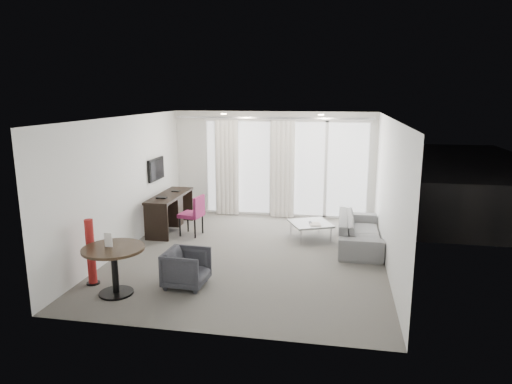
% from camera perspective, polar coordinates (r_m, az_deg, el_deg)
% --- Properties ---
extents(floor, '(5.00, 6.00, 0.00)m').
position_cam_1_polar(floor, '(8.84, -0.71, -7.80)').
color(floor, '#5E5B54').
rests_on(floor, ground).
extents(ceiling, '(5.00, 6.00, 0.00)m').
position_cam_1_polar(ceiling, '(8.32, -0.76, 9.27)').
color(ceiling, white).
rests_on(ceiling, ground).
extents(wall_left, '(0.00, 6.00, 2.60)m').
position_cam_1_polar(wall_left, '(9.29, -16.04, 1.03)').
color(wall_left, silver).
rests_on(wall_left, ground).
extents(wall_right, '(0.00, 6.00, 2.60)m').
position_cam_1_polar(wall_right, '(8.38, 16.29, -0.18)').
color(wall_right, silver).
rests_on(wall_right, ground).
extents(wall_front, '(5.00, 0.00, 2.60)m').
position_cam_1_polar(wall_front, '(5.67, -6.64, -5.64)').
color(wall_front, silver).
rests_on(wall_front, ground).
extents(window_panel, '(4.00, 0.02, 2.38)m').
position_cam_1_polar(window_panel, '(11.36, 3.68, 2.95)').
color(window_panel, white).
rests_on(window_panel, ground).
extents(window_frame, '(4.10, 0.06, 2.44)m').
position_cam_1_polar(window_frame, '(11.35, 3.67, 2.94)').
color(window_frame, white).
rests_on(window_frame, ground).
extents(curtain_left, '(0.60, 0.20, 2.38)m').
position_cam_1_polar(curtain_left, '(11.46, -3.65, 3.03)').
color(curtain_left, silver).
rests_on(curtain_left, ground).
extents(curtain_right, '(0.60, 0.20, 2.38)m').
position_cam_1_polar(curtain_right, '(11.20, 3.32, 2.82)').
color(curtain_right, silver).
rests_on(curtain_right, ground).
extents(curtain_track, '(4.80, 0.04, 0.04)m').
position_cam_1_polar(curtain_track, '(11.10, 2.10, 9.24)').
color(curtain_track, '#B2B2B7').
rests_on(curtain_track, ceiling).
extents(downlight_a, '(0.12, 0.12, 0.02)m').
position_cam_1_polar(downlight_a, '(10.08, -4.06, 9.71)').
color(downlight_a, '#FFE0B2').
rests_on(downlight_a, ceiling).
extents(downlight_b, '(0.12, 0.12, 0.02)m').
position_cam_1_polar(downlight_b, '(9.77, 8.12, 9.54)').
color(downlight_b, '#FFE0B2').
rests_on(downlight_b, ceiling).
extents(desk, '(0.54, 1.73, 0.81)m').
position_cam_1_polar(desk, '(10.46, -10.67, -2.51)').
color(desk, black).
rests_on(desk, floor).
extents(tv, '(0.05, 0.80, 0.50)m').
position_cam_1_polar(tv, '(10.56, -12.37, 2.80)').
color(tv, black).
rests_on(tv, wall_left).
extents(desk_chair, '(0.55, 0.52, 0.88)m').
position_cam_1_polar(desk_chair, '(10.00, -8.12, -2.89)').
color(desk_chair, '#852150').
rests_on(desk_chair, floor).
extents(round_table, '(1.18, 1.18, 0.75)m').
position_cam_1_polar(round_table, '(7.39, -17.23, -9.39)').
color(round_table, '#302215').
rests_on(round_table, floor).
extents(menu_card, '(0.12, 0.02, 0.22)m').
position_cam_1_polar(menu_card, '(7.33, -17.90, -6.77)').
color(menu_card, white).
rests_on(menu_card, round_table).
extents(red_lamp, '(0.26, 0.26, 1.08)m').
position_cam_1_polar(red_lamp, '(7.83, -19.95, -7.07)').
color(red_lamp, maroon).
rests_on(red_lamp, floor).
extents(tub_armchair, '(0.69, 0.68, 0.60)m').
position_cam_1_polar(tub_armchair, '(7.46, -8.68, -9.38)').
color(tub_armchair, '#2E2F35').
rests_on(tub_armchair, floor).
extents(coffee_table, '(1.05, 1.05, 0.36)m').
position_cam_1_polar(coffee_table, '(9.77, 6.81, -4.82)').
color(coffee_table, gray).
rests_on(coffee_table, floor).
extents(remote, '(0.09, 0.18, 0.02)m').
position_cam_1_polar(remote, '(9.69, 6.82, -3.84)').
color(remote, black).
rests_on(remote, coffee_table).
extents(magazine, '(0.28, 0.33, 0.02)m').
position_cam_1_polar(magazine, '(9.59, 7.41, -4.03)').
color(magazine, gray).
rests_on(magazine, coffee_table).
extents(sofa, '(0.83, 2.11, 0.62)m').
position_cam_1_polar(sofa, '(9.48, 12.79, -4.77)').
color(sofa, slate).
rests_on(sofa, floor).
extents(terrace_slab, '(5.60, 3.00, 0.12)m').
position_cam_1_polar(terrace_slab, '(13.09, 4.39, -1.45)').
color(terrace_slab, '#4D4D50').
rests_on(terrace_slab, ground).
extents(rattan_chair_a, '(0.70, 0.70, 0.83)m').
position_cam_1_polar(rattan_chair_a, '(12.49, 7.22, 0.07)').
color(rattan_chair_a, '#433121').
rests_on(rattan_chair_a, terrace_slab).
extents(rattan_chair_b, '(0.60, 0.60, 0.75)m').
position_cam_1_polar(rattan_chair_b, '(13.16, 10.01, 0.41)').
color(rattan_chair_b, '#433121').
rests_on(rattan_chair_b, terrace_slab).
extents(rattan_table, '(0.55, 0.55, 0.50)m').
position_cam_1_polar(rattan_table, '(12.39, 9.14, -0.88)').
color(rattan_table, '#433121').
rests_on(rattan_table, terrace_slab).
extents(balustrade, '(5.50, 0.06, 1.05)m').
position_cam_1_polar(balustrade, '(14.39, 5.05, 2.07)').
color(balustrade, '#B2B2B7').
rests_on(balustrade, terrace_slab).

